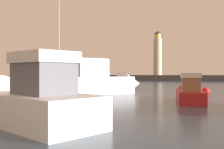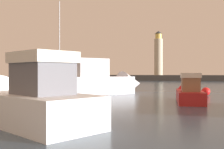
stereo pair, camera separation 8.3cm
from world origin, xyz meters
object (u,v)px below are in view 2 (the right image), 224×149
motorboat_0 (189,93)px  motorboat_1 (105,82)px  sailboat_moored (62,84)px  motorboat_4 (14,101)px  mooring_buoy (206,92)px  lighthouse (158,54)px

motorboat_0 → motorboat_1: 8.92m
motorboat_0 → sailboat_moored: (-15.73, 13.22, -0.03)m
motorboat_0 → motorboat_4: bearing=-125.2°
motorboat_1 → motorboat_0: bearing=-33.4°
motorboat_1 → mooring_buoy: 8.84m
motorboat_0 → motorboat_1: size_ratio=0.68×
mooring_buoy → motorboat_1: bearing=-178.8°
lighthouse → motorboat_0: size_ratio=1.91×
motorboat_0 → motorboat_4: 11.80m
motorboat_0 → sailboat_moored: bearing=139.9°
motorboat_4 → mooring_buoy: bearing=61.0°
motorboat_1 → sailboat_moored: bearing=134.9°
motorboat_1 → sailboat_moored: 11.75m
mooring_buoy → sailboat_moored: bearing=154.6°
motorboat_4 → sailboat_moored: bearing=111.3°
motorboat_4 → motorboat_0: bearing=54.8°
motorboat_0 → sailboat_moored: sailboat_moored is taller
motorboat_4 → mooring_buoy: motorboat_4 is taller
lighthouse → motorboat_4: size_ratio=1.38×
motorboat_0 → mooring_buoy: (1.37, 5.09, -0.21)m
motorboat_0 → sailboat_moored: 20.55m
lighthouse → motorboat_1: bearing=-90.0°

